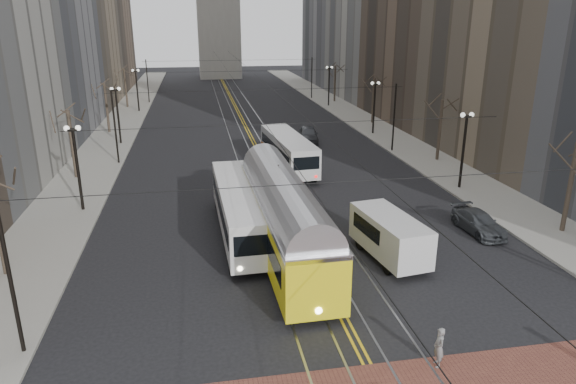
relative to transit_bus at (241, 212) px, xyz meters
name	(u,v)px	position (x,y,z in m)	size (l,w,h in m)	color
ground	(359,349)	(3.50, -12.08, -1.51)	(260.00, 260.00, 0.00)	black
sidewalk_left	(117,130)	(-11.50, 32.92, -1.43)	(5.00, 140.00, 0.15)	gray
sidewalk_right	(364,122)	(18.50, 32.92, -1.43)	(5.00, 140.00, 0.15)	gray
streetcar_rails	(246,127)	(3.50, 32.92, -1.50)	(4.80, 130.00, 0.02)	gray
centre_lines	(246,126)	(3.50, 32.92, -1.50)	(0.42, 130.00, 0.01)	gold
lamp_posts	(263,131)	(3.50, 16.67, 1.29)	(27.60, 57.20, 5.60)	black
street_trees	(254,118)	(3.50, 23.17, 1.29)	(31.68, 53.28, 5.60)	#382D23
trolley_wires	(255,109)	(3.50, 22.75, 2.27)	(25.96, 120.00, 6.60)	black
transit_bus	(241,212)	(0.00, 0.00, 0.00)	(2.51, 12.06, 3.02)	white
streetcar	(284,224)	(2.05, -2.99, 0.26)	(2.78, 14.97, 3.53)	yellow
rear_bus	(288,152)	(5.30, 13.85, -0.06)	(2.41, 11.08, 2.89)	silver
cargo_van	(389,238)	(7.50, -4.62, -0.29)	(2.12, 5.52, 2.44)	silver
sedan_grey	(308,135)	(9.15, 23.30, -0.67)	(1.97, 4.91, 1.67)	#3F4146
sedan_parked	(478,222)	(14.19, -2.08, -0.88)	(1.76, 4.34, 1.26)	#44484C
pedestrian_b	(439,347)	(6.05, -13.58, -0.71)	(0.58, 0.38, 1.58)	gray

